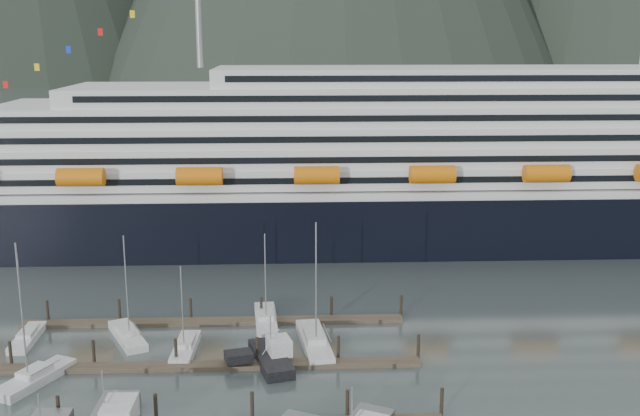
# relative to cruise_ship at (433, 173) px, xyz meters

# --- Properties ---
(ground) EXTENTS (1600.00, 1600.00, 0.00)m
(ground) POSITION_rel_cruise_ship_xyz_m (-30.03, -54.94, -12.04)
(ground) COLOR #465251
(ground) RESTS_ON ground
(cruise_ship) EXTENTS (210.00, 30.40, 50.30)m
(cruise_ship) POSITION_rel_cruise_ship_xyz_m (0.00, 0.00, 0.00)
(cruise_ship) COLOR black
(cruise_ship) RESTS_ON ground
(dock_mid) EXTENTS (48.18, 2.28, 3.20)m
(dock_mid) POSITION_rel_cruise_ship_xyz_m (-34.95, -51.89, -11.73)
(dock_mid) COLOR #42362A
(dock_mid) RESTS_ON ground
(dock_far) EXTENTS (48.18, 2.28, 3.20)m
(dock_far) POSITION_rel_cruise_ship_xyz_m (-34.95, -38.89, -11.73)
(dock_far) COLOR #42362A
(dock_far) RESTS_ON ground
(sailboat_a) EXTENTS (6.69, 9.85, 16.02)m
(sailboat_a) POSITION_rel_cruise_ship_xyz_m (-52.16, -54.85, -11.59)
(sailboat_a) COLOR #BBBBBB
(sailboat_a) RESTS_ON ground
(sailboat_b) EXTENTS (6.37, 9.67, 13.55)m
(sailboat_b) POSITION_rel_cruise_ship_xyz_m (-44.86, -43.66, -11.62)
(sailboat_b) COLOR #BBBBBB
(sailboat_b) RESTS_ON ground
(sailboat_c) EXTENTS (2.68, 8.75, 10.97)m
(sailboat_c) POSITION_rel_cruise_ship_xyz_m (-37.46, -47.51, -11.65)
(sailboat_c) COLOR #BBBBBB
(sailboat_c) RESTS_ON ground
(sailboat_d) EXTENTS (4.27, 12.44, 15.86)m
(sailboat_d) POSITION_rel_cruise_ship_xyz_m (-22.52, -46.72, -11.60)
(sailboat_d) COLOR #BBBBBB
(sailboat_d) RESTS_ON ground
(sailboat_e) EXTENTS (2.42, 8.60, 11.57)m
(sailboat_e) POSITION_rel_cruise_ship_xyz_m (-56.72, -43.62, -11.65)
(sailboat_e) COLOR #BBBBBB
(sailboat_e) RESTS_ON ground
(sailboat_g) EXTENTS (3.30, 10.55, 12.46)m
(sailboat_g) POSITION_rel_cruise_ship_xyz_m (-28.44, -39.14, -11.63)
(sailboat_g) COLOR #BBBBBB
(sailboat_g) RESTS_ON ground
(trawler_e) EXTENTS (7.91, 9.98, 6.13)m
(trawler_e) POSITION_rel_cruise_ship_xyz_m (-27.64, -51.27, -11.22)
(trawler_e) COLOR black
(trawler_e) RESTS_ON ground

